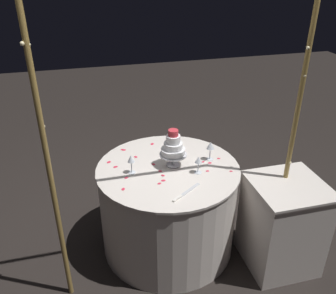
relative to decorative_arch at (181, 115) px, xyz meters
name	(u,v)px	position (x,y,z in m)	size (l,w,h in m)	color
ground_plane	(168,243)	(0.00, -0.33, -1.40)	(12.00, 12.00, 0.00)	black
decorative_arch	(181,115)	(0.00, 0.00, 0.00)	(1.79, 0.06, 2.18)	olive
main_table	(168,207)	(0.00, -0.33, -1.00)	(1.16, 1.16, 0.80)	silver
side_table	(282,224)	(-0.84, 0.10, -1.01)	(0.56, 0.56, 0.78)	silver
tiered_cake	(173,147)	(-0.05, -0.36, -0.43)	(0.22, 0.22, 0.32)	silver
wine_glass_0	(210,146)	(-0.37, -0.37, -0.47)	(0.06, 0.06, 0.16)	silver
wine_glass_1	(131,160)	(0.29, -0.33, -0.48)	(0.06, 0.06, 0.16)	silver
wine_glass_2	(198,161)	(-0.21, -0.20, -0.49)	(0.06, 0.06, 0.14)	silver
cake_knife	(185,193)	(-0.03, 0.04, -0.59)	(0.26, 0.19, 0.01)	silver
rose_petal_0	(123,189)	(0.39, -0.12, -0.60)	(0.03, 0.02, 0.00)	#E02D47
rose_petal_1	(136,157)	(0.22, -0.57, -0.60)	(0.03, 0.02, 0.00)	#E02D47
rose_petal_2	(126,178)	(0.35, -0.27, -0.60)	(0.03, 0.02, 0.00)	#E02D47
rose_petal_3	(124,150)	(0.30, -0.72, -0.60)	(0.04, 0.03, 0.00)	#E02D47
rose_petal_4	(163,175)	(0.07, -0.23, -0.60)	(0.03, 0.02, 0.00)	#E02D47
rose_petal_5	(203,162)	(-0.30, -0.35, -0.60)	(0.03, 0.02, 0.00)	#E02D47
rose_petal_6	(168,140)	(-0.12, -0.81, -0.60)	(0.02, 0.02, 0.00)	#E02D47
rose_petal_7	(207,171)	(-0.29, -0.20, -0.60)	(0.03, 0.02, 0.00)	#E02D47
rose_petal_8	(219,158)	(-0.45, -0.37, -0.60)	(0.03, 0.02, 0.00)	#E02D47
rose_petal_9	(122,149)	(0.31, -0.73, -0.60)	(0.03, 0.02, 0.00)	#E02D47
rose_petal_10	(231,171)	(-0.47, -0.15, -0.60)	(0.03, 0.02, 0.00)	#E02D47
rose_petal_11	(154,164)	(0.10, -0.41, -0.60)	(0.03, 0.02, 0.00)	#E02D47
rose_petal_12	(184,151)	(-0.20, -0.56, -0.60)	(0.03, 0.02, 0.00)	#E02D47
rose_petal_13	(152,144)	(0.04, -0.76, -0.60)	(0.04, 0.03, 0.00)	#E02D47
rose_petal_14	(159,183)	(0.12, -0.13, -0.60)	(0.03, 0.02, 0.00)	#E02D47
rose_petal_15	(109,162)	(0.45, -0.54, -0.60)	(0.04, 0.03, 0.00)	#E02D47
rose_petal_16	(163,180)	(0.08, -0.16, -0.60)	(0.04, 0.02, 0.00)	#E02D47
rose_petal_17	(210,163)	(-0.35, -0.32, -0.60)	(0.03, 0.02, 0.00)	#E02D47
rose_petal_18	(160,171)	(0.07, -0.30, -0.60)	(0.03, 0.02, 0.00)	#E02D47
rose_petal_19	(169,146)	(-0.10, -0.69, -0.60)	(0.04, 0.03, 0.00)	#E02D47
rose_petal_20	(115,167)	(0.41, -0.45, -0.60)	(0.04, 0.03, 0.00)	#E02D47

